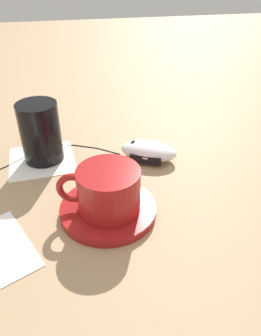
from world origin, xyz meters
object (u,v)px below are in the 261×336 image
(computer_mouse, at_px, (148,151))
(drinking_glass, at_px, (40,132))
(coffee_cup, at_px, (107,190))
(saucer, at_px, (108,209))

(computer_mouse, relative_size, drinking_glass, 1.10)
(coffee_cup, relative_size, computer_mouse, 1.00)
(saucer, xyz_separation_m, drinking_glass, (-0.10, 0.17, 0.05))
(coffee_cup, bearing_deg, computer_mouse, 55.37)
(saucer, bearing_deg, coffee_cup, -92.22)
(saucer, bearing_deg, drinking_glass, 119.07)
(saucer, relative_size, drinking_glass, 1.32)
(coffee_cup, height_order, computer_mouse, coffee_cup)
(coffee_cup, xyz_separation_m, drinking_glass, (-0.10, 0.18, 0.01))
(saucer, height_order, coffee_cup, coffee_cup)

